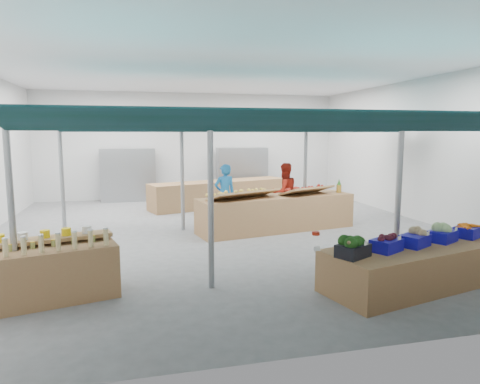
{
  "coord_description": "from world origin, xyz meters",
  "views": [
    {
      "loc": [
        -2.16,
        -10.87,
        2.59
      ],
      "look_at": [
        0.08,
        -1.6,
        1.28
      ],
      "focal_mm": 32.0,
      "sensor_mm": 36.0,
      "label": 1
    }
  ],
  "objects_px": {
    "veg_counter": "(421,265)",
    "vendor_left": "(225,194)",
    "fruit_counter": "(277,213)",
    "vendor_right": "(284,192)",
    "crate_stack": "(468,245)",
    "bottle_shelf": "(53,271)"
  },
  "relations": [
    {
      "from": "fruit_counter",
      "to": "crate_stack",
      "type": "bearing_deg",
      "value": -61.75
    },
    {
      "from": "vendor_left",
      "to": "vendor_right",
      "type": "xyz_separation_m",
      "value": [
        1.8,
        0.0,
        0.0
      ]
    },
    {
      "from": "vendor_left",
      "to": "veg_counter",
      "type": "bearing_deg",
      "value": 100.74
    },
    {
      "from": "fruit_counter",
      "to": "crate_stack",
      "type": "relative_size",
      "value": 6.61
    },
    {
      "from": "veg_counter",
      "to": "fruit_counter",
      "type": "xyz_separation_m",
      "value": [
        -1.09,
        4.59,
        0.11
      ]
    },
    {
      "from": "fruit_counter",
      "to": "vendor_right",
      "type": "height_order",
      "value": "vendor_right"
    },
    {
      "from": "veg_counter",
      "to": "vendor_left",
      "type": "xyz_separation_m",
      "value": [
        -2.29,
        5.69,
        0.51
      ]
    },
    {
      "from": "bottle_shelf",
      "to": "fruit_counter",
      "type": "bearing_deg",
      "value": 22.87
    },
    {
      "from": "vendor_right",
      "to": "fruit_counter",
      "type": "bearing_deg",
      "value": 50.24
    },
    {
      "from": "bottle_shelf",
      "to": "vendor_left",
      "type": "bearing_deg",
      "value": 37.95
    },
    {
      "from": "vendor_left",
      "to": "fruit_counter",
      "type": "bearing_deg",
      "value": 126.34
    },
    {
      "from": "veg_counter",
      "to": "vendor_left",
      "type": "relative_size",
      "value": 2.09
    },
    {
      "from": "fruit_counter",
      "to": "bottle_shelf",
      "type": "bearing_deg",
      "value": -153.76
    },
    {
      "from": "crate_stack",
      "to": "vendor_right",
      "type": "xyz_separation_m",
      "value": [
        -2.34,
        4.67,
        0.54
      ]
    },
    {
      "from": "crate_stack",
      "to": "vendor_right",
      "type": "bearing_deg",
      "value": 116.56
    },
    {
      "from": "fruit_counter",
      "to": "vendor_right",
      "type": "xyz_separation_m",
      "value": [
        0.6,
        1.1,
        0.4
      ]
    },
    {
      "from": "fruit_counter",
      "to": "vendor_right",
      "type": "distance_m",
      "value": 1.32
    },
    {
      "from": "crate_stack",
      "to": "vendor_left",
      "type": "relative_size",
      "value": 0.38
    },
    {
      "from": "veg_counter",
      "to": "crate_stack",
      "type": "relative_size",
      "value": 5.52
    },
    {
      "from": "veg_counter",
      "to": "vendor_right",
      "type": "relative_size",
      "value": 2.09
    },
    {
      "from": "crate_stack",
      "to": "veg_counter",
      "type": "bearing_deg",
      "value": -151.33
    },
    {
      "from": "veg_counter",
      "to": "crate_stack",
      "type": "distance_m",
      "value": 2.11
    }
  ]
}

